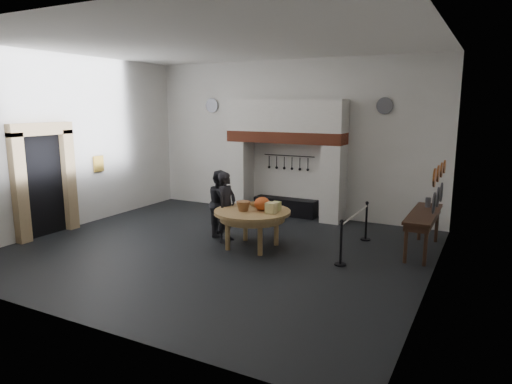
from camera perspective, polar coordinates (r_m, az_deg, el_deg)
The scene contains 39 objects.
floor at distance 10.46m, azimuth -4.73°, elevation -7.15°, with size 9.00×8.00×0.02m, color black.
ceiling at distance 10.03m, azimuth -5.15°, elevation 18.11°, with size 9.00×8.00×0.02m, color silver.
wall_back at distance 13.52m, azimuth 4.31°, elevation 6.69°, with size 9.00×0.02×4.50m, color silver.
wall_front at distance 7.00m, azimuth -22.91°, elevation 1.98°, with size 9.00×0.02×4.50m, color silver.
wall_left at distance 12.99m, azimuth -21.98°, elevation 5.76°, with size 0.02×8.00×4.50m, color silver.
wall_right at distance 8.47m, azimuth 21.68°, elevation 3.47°, with size 0.02×8.00×4.50m, color silver.
chimney_pier_left at distance 14.00m, azimuth -1.88°, elevation 2.02°, with size 0.55×0.70×2.15m, color silver.
chimney_pier_right at distance 12.82m, azimuth 9.66°, elevation 1.04°, with size 0.55×0.70×2.15m, color silver.
hearth_brick_band at distance 13.20m, azimuth 3.70°, elevation 6.86°, with size 3.50×0.72×0.32m, color #9E442B.
chimney_hood at distance 13.17m, azimuth 3.74°, elevation 9.50°, with size 3.50×0.70×0.90m, color silver.
iron_range at distance 13.56m, azimuth 3.72°, elevation -1.84°, with size 1.90×0.45×0.50m, color black.
utensil_rail at distance 13.50m, azimuth 4.15°, elevation 4.55°, with size 0.02×0.02×1.60m, color black.
door_recess at distance 12.46m, azimuth -25.06°, elevation 0.70°, with size 0.04×1.10×2.50m, color black.
door_jamb_near at distance 11.98m, azimuth -27.46°, elevation 0.37°, with size 0.22×0.30×2.60m, color tan.
door_jamb_far at distance 12.81m, azimuth -22.35°, elevation 1.39°, with size 0.22×0.30×2.60m, color tan.
door_lintel at distance 12.24m, azimuth -25.33°, elevation 7.13°, with size 0.22×1.70×0.30m, color tan.
wall_plaque at distance 13.54m, azimuth -19.08°, elevation 3.36°, with size 0.05×0.34×0.44m, color gold.
work_table at distance 10.33m, azimuth -0.46°, elevation -2.50°, with size 1.74×1.74×0.07m, color tan.
pumpkin at distance 10.29m, azimuth 0.78°, elevation -1.47°, with size 0.36×0.36×0.31m, color orange.
cheese_block_big at distance 10.03m, azimuth 1.92°, elevation -2.00°, with size 0.22×0.22×0.24m, color #D8C981.
cheese_block_small at distance 10.31m, azimuth 2.55°, elevation -1.77°, with size 0.18×0.18×0.20m, color #CFD07C.
wicker_basket at distance 10.24m, azimuth -1.60°, elevation -1.79°, with size 0.32×0.32×0.22m, color olive.
bread_loaf at distance 10.66m, azimuth -0.05°, elevation -1.53°, with size 0.31×0.18×0.13m, color #AD853D.
visitor_near at distance 10.84m, azimuth -3.71°, elevation -1.89°, with size 0.61×0.40×1.68m, color black.
visitor_far at distance 11.39m, azimuth -4.37°, elevation -1.36°, with size 0.80×0.62×1.64m, color black.
side_table at distance 10.68m, azimuth 20.23°, elevation -2.57°, with size 0.55×2.20×0.06m, color #3C2516.
pewter_jug at distance 11.24m, azimuth 20.70°, elevation -1.23°, with size 0.12×0.12×0.22m, color #4E4E53.
copper_pan_a at distance 8.71m, azimuth 21.43°, elevation 1.68°, with size 0.34×0.34×0.03m, color #C6662D.
copper_pan_b at distance 9.25m, azimuth 21.83°, elevation 2.15°, with size 0.32×0.32×0.03m, color #C6662D.
copper_pan_c at distance 9.79m, azimuth 22.19°, elevation 2.56°, with size 0.30×0.30×0.03m, color #C6662D.
copper_pan_d at distance 10.34m, azimuth 22.50°, elevation 2.94°, with size 0.28×0.28×0.03m, color #C6662D.
pewter_plate_left at distance 8.99m, azimuth 21.36°, elevation -1.29°, with size 0.40×0.40×0.03m, color #4C4C51.
pewter_plate_mid at distance 9.58m, azimuth 21.79°, elevation -0.62°, with size 0.40×0.40×0.03m, color #4C4C51.
pewter_plate_right at distance 10.17m, azimuth 22.16°, elevation -0.02°, with size 0.40×0.40×0.03m, color #4C4C51.
pewter_plate_back_left at distance 14.74m, azimuth -5.53°, elevation 10.71°, with size 0.44×0.44×0.03m, color #4C4C51.
pewter_plate_back_right at distance 12.62m, azimuth 15.80°, elevation 10.34°, with size 0.44×0.44×0.03m, color #4C4C51.
barrier_post_near at distance 9.46m, azimuth 10.58°, elevation -6.41°, with size 0.05×0.05×0.90m, color black.
barrier_post_far at distance 11.32m, azimuth 13.62°, elevation -3.66°, with size 0.05×0.05×0.90m, color black.
barrier_rope at distance 10.28m, azimuth 12.32°, elevation -2.76°, with size 0.04×0.04×2.00m, color silver.
Camera 1 is at (5.38, -8.37, 3.23)m, focal length 32.00 mm.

